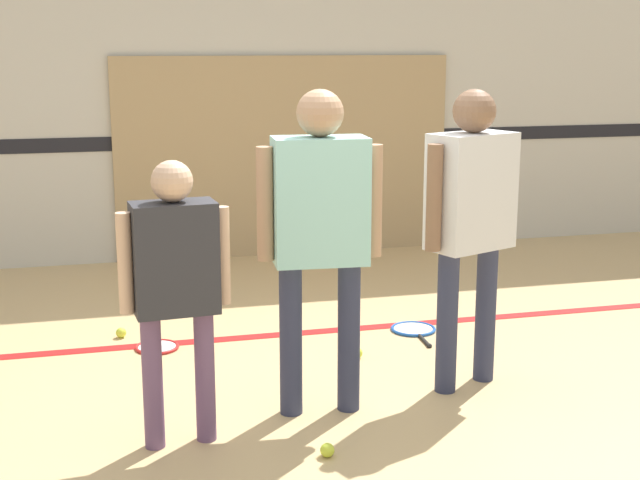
{
  "coord_description": "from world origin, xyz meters",
  "views": [
    {
      "loc": [
        -1.01,
        -4.26,
        1.85
      ],
      "look_at": [
        0.05,
        -0.1,
        0.9
      ],
      "focal_mm": 50.0,
      "sensor_mm": 36.0,
      "label": 1
    }
  ],
  "objects": [
    {
      "name": "ground_plane",
      "position": [
        0.0,
        0.0,
        0.0
      ],
      "size": [
        16.0,
        16.0,
        0.0
      ],
      "primitive_type": "plane",
      "color": "tan"
    },
    {
      "name": "wall_back",
      "position": [
        0.0,
        3.45,
        1.6
      ],
      "size": [
        16.0,
        0.07,
        3.2
      ],
      "color": "beige",
      "rests_on": "ground_plane"
    },
    {
      "name": "wall_panel",
      "position": [
        0.63,
        3.39,
        0.87
      ],
      "size": [
        2.96,
        0.05,
        1.75
      ],
      "color": "tan",
      "rests_on": "ground_plane"
    },
    {
      "name": "floor_stripe",
      "position": [
        0.0,
        1.14,
        0.0
      ],
      "size": [
        14.4,
        0.1,
        0.01
      ],
      "color": "red",
      "rests_on": "ground_plane"
    },
    {
      "name": "person_instructor",
      "position": [
        0.05,
        -0.1,
        1.01
      ],
      "size": [
        0.62,
        0.29,
        1.64
      ],
      "rotation": [
        0.0,
        0.0,
        -0.08
      ],
      "color": "#2D334C",
      "rests_on": "ground_plane"
    },
    {
      "name": "person_student_left",
      "position": [
        -0.68,
        -0.31,
        0.83
      ],
      "size": [
        0.51,
        0.24,
        1.35
      ],
      "rotation": [
        0.0,
        0.0,
        0.08
      ],
      "color": "#6B4C70",
      "rests_on": "ground_plane"
    },
    {
      "name": "person_student_right",
      "position": [
        0.91,
        0.04,
        1.0
      ],
      "size": [
        0.58,
        0.4,
        1.62
      ],
      "rotation": [
        0.0,
        0.0,
        -2.76
      ],
      "color": "#2D334C",
      "rests_on": "ground_plane"
    },
    {
      "name": "racket_spare_on_floor",
      "position": [
        -0.7,
        1.05,
        0.01
      ],
      "size": [
        0.31,
        0.5,
        0.03
      ],
      "rotation": [
        0.0,
        0.0,
        4.55
      ],
      "color": "red",
      "rests_on": "ground_plane"
    },
    {
      "name": "racket_second_spare",
      "position": [
        0.97,
        1.0,
        0.01
      ],
      "size": [
        0.32,
        0.52,
        0.03
      ],
      "rotation": [
        0.0,
        0.0,
        4.65
      ],
      "color": "blue",
      "rests_on": "ground_plane"
    },
    {
      "name": "tennis_ball_near_instructor",
      "position": [
        -0.05,
        -0.62,
        0.03
      ],
      "size": [
        0.07,
        0.07,
        0.07
      ],
      "primitive_type": "sphere",
      "color": "#CCE038",
      "rests_on": "ground_plane"
    },
    {
      "name": "tennis_ball_by_spare_racket",
      "position": [
        -0.9,
        1.34,
        0.03
      ],
      "size": [
        0.07,
        0.07,
        0.07
      ],
      "primitive_type": "sphere",
      "color": "#CCE038",
      "rests_on": "ground_plane"
    },
    {
      "name": "tennis_ball_stray_left",
      "position": [
        0.46,
        0.6,
        0.03
      ],
      "size": [
        0.07,
        0.07,
        0.07
      ],
      "primitive_type": "sphere",
      "color": "#CCE038",
      "rests_on": "ground_plane"
    }
  ]
}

